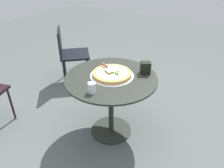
{
  "coord_description": "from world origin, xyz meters",
  "views": [
    {
      "loc": [
        1.01,
        -1.54,
        1.73
      ],
      "look_at": [
        -0.01,
        0.03,
        0.6
      ],
      "focal_mm": 34.95,
      "sensor_mm": 36.0,
      "label": 1
    }
  ],
  "objects_px": {
    "pizza_server": "(107,67)",
    "napkin_dispenser": "(145,68)",
    "pizza_on_tray": "(112,74)",
    "patio_table": "(111,91)",
    "drinking_cup": "(92,88)",
    "patio_chair_far": "(70,51)"
  },
  "relations": [
    {
      "from": "pizza_server",
      "to": "drinking_cup",
      "type": "distance_m",
      "value": 0.38
    },
    {
      "from": "patio_table",
      "to": "drinking_cup",
      "type": "relative_size",
      "value": 9.58
    },
    {
      "from": "patio_table",
      "to": "pizza_on_tray",
      "type": "height_order",
      "value": "pizza_on_tray"
    },
    {
      "from": "pizza_server",
      "to": "patio_chair_far",
      "type": "height_order",
      "value": "patio_chair_far"
    },
    {
      "from": "patio_chair_far",
      "to": "pizza_on_tray",
      "type": "bearing_deg",
      "value": -27.24
    },
    {
      "from": "pizza_on_tray",
      "to": "pizza_server",
      "type": "height_order",
      "value": "pizza_server"
    },
    {
      "from": "pizza_server",
      "to": "napkin_dispenser",
      "type": "height_order",
      "value": "napkin_dispenser"
    },
    {
      "from": "pizza_on_tray",
      "to": "napkin_dispenser",
      "type": "bearing_deg",
      "value": 42.16
    },
    {
      "from": "drinking_cup",
      "to": "patio_chair_far",
      "type": "xyz_separation_m",
      "value": [
        -1.13,
        0.92,
        -0.25
      ]
    },
    {
      "from": "patio_table",
      "to": "napkin_dispenser",
      "type": "distance_m",
      "value": 0.41
    },
    {
      "from": "drinking_cup",
      "to": "patio_chair_far",
      "type": "relative_size",
      "value": 0.11
    },
    {
      "from": "patio_chair_far",
      "to": "pizza_server",
      "type": "bearing_deg",
      "value": -27.97
    },
    {
      "from": "drinking_cup",
      "to": "napkin_dispenser",
      "type": "bearing_deg",
      "value": 68.02
    },
    {
      "from": "patio_table",
      "to": "pizza_server",
      "type": "distance_m",
      "value": 0.24
    },
    {
      "from": "drinking_cup",
      "to": "patio_chair_far",
      "type": "bearing_deg",
      "value": 140.95
    },
    {
      "from": "pizza_server",
      "to": "napkin_dispenser",
      "type": "bearing_deg",
      "value": 32.36
    },
    {
      "from": "drinking_cup",
      "to": "pizza_server",
      "type": "bearing_deg",
      "value": 104.05
    },
    {
      "from": "pizza_on_tray",
      "to": "pizza_server",
      "type": "distance_m",
      "value": 0.09
    },
    {
      "from": "patio_table",
      "to": "napkin_dispenser",
      "type": "relative_size",
      "value": 7.65
    },
    {
      "from": "patio_table",
      "to": "patio_chair_far",
      "type": "height_order",
      "value": "patio_chair_far"
    },
    {
      "from": "napkin_dispenser",
      "to": "pizza_on_tray",
      "type": "bearing_deg",
      "value": 7.45
    },
    {
      "from": "patio_chair_far",
      "to": "napkin_dispenser",
      "type": "bearing_deg",
      "value": -14.36
    }
  ]
}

